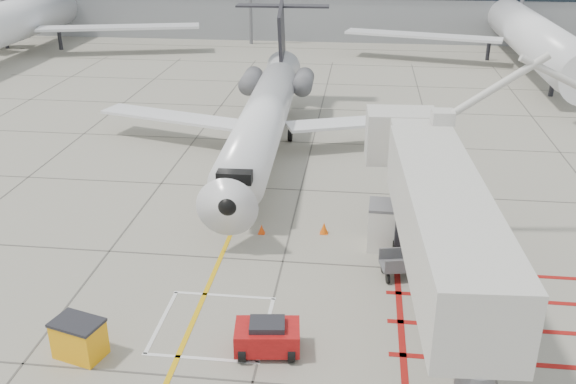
% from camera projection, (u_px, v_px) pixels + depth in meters
% --- Properties ---
extents(ground_plane, '(260.00, 260.00, 0.00)m').
position_uv_depth(ground_plane, '(270.00, 313.00, 24.77)').
color(ground_plane, gray).
rests_on(ground_plane, ground).
extents(regional_jet, '(24.55, 30.53, 7.82)m').
position_uv_depth(regional_jet, '(258.00, 105.00, 37.16)').
color(regional_jet, white).
rests_on(regional_jet, ground_plane).
extents(jet_bridge, '(9.79, 18.94, 7.39)m').
position_uv_depth(jet_bridge, '(442.00, 234.00, 22.83)').
color(jet_bridge, silver).
rests_on(jet_bridge, ground_plane).
extents(pushback_tug, '(2.40, 1.66, 1.32)m').
position_uv_depth(pushback_tug, '(267.00, 336.00, 22.36)').
color(pushback_tug, '#AD1011').
rests_on(pushback_tug, ground_plane).
extents(spill_bin, '(1.88, 1.51, 1.42)m').
position_uv_depth(spill_bin, '(79.00, 338.00, 22.15)').
color(spill_bin, '#F3A00D').
rests_on(spill_bin, ground_plane).
extents(baggage_cart, '(2.05, 1.53, 1.17)m').
position_uv_depth(baggage_cart, '(403.00, 265.00, 27.01)').
color(baggage_cart, '#535458').
rests_on(baggage_cart, ground_plane).
extents(ground_power_unit, '(2.78, 1.69, 2.16)m').
position_uv_depth(ground_power_unit, '(398.00, 227.00, 29.16)').
color(ground_power_unit, white).
rests_on(ground_power_unit, ground_plane).
extents(cone_nose, '(0.33, 0.33, 0.46)m').
position_uv_depth(cone_nose, '(262.00, 229.00, 30.80)').
color(cone_nose, '#DD410B').
rests_on(cone_nose, ground_plane).
extents(cone_side, '(0.41, 0.41, 0.56)m').
position_uv_depth(cone_side, '(324.00, 228.00, 30.80)').
color(cone_side, '#DF550B').
rests_on(cone_side, ground_plane).
extents(bg_aircraft_c, '(35.58, 39.54, 11.86)m').
position_uv_depth(bg_aircraft_c, '(529.00, 4.00, 62.18)').
color(bg_aircraft_c, silver).
rests_on(bg_aircraft_c, ground_plane).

